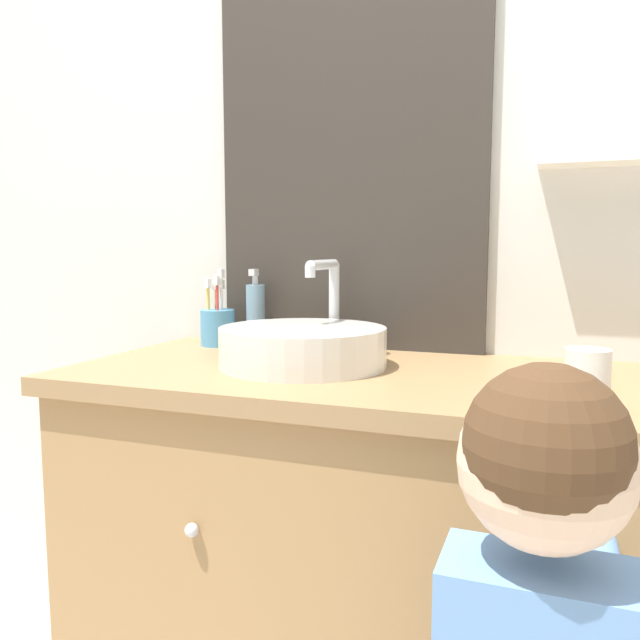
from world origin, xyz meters
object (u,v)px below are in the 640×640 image
toothbrush_holder (218,325)px  drinking_cup (587,382)px  soap_dispenser (256,314)px  sink_basin (305,345)px

toothbrush_holder → drinking_cup: 0.89m
soap_dispenser → sink_basin: bearing=-44.5°
soap_dispenser → drinking_cup: (0.71, -0.42, -0.03)m
sink_basin → soap_dispenser: bearing=135.5°
sink_basin → soap_dispenser: size_ratio=2.07×
sink_basin → toothbrush_holder: sink_basin is taller
sink_basin → toothbrush_holder: 0.34m
sink_basin → toothbrush_holder: bearing=149.3°
toothbrush_holder → drinking_cup: toothbrush_holder is taller
soap_dispenser → drinking_cup: bearing=-30.2°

